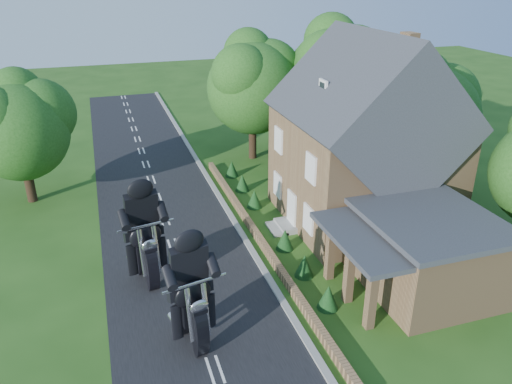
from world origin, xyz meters
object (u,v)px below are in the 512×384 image
object	(u,v)px
annex	(424,251)
motorcycle_follow	(148,267)
garden_wall	(260,239)
house	(364,144)
motorcycle_lead	(193,328)

from	to	relation	value
annex	motorcycle_follow	size ratio (longest dim) A/B	4.31
garden_wall	annex	distance (m)	8.19
garden_wall	house	bearing A→B (deg)	9.17
garden_wall	annex	size ratio (longest dim) A/B	3.12
annex	motorcycle_follow	distance (m)	12.15
house	annex	size ratio (longest dim) A/B	1.45
garden_wall	annex	world-z (taller)	annex
house	motorcycle_follow	bearing A→B (deg)	-166.95
garden_wall	motorcycle_follow	world-z (taller)	motorcycle_follow
motorcycle_follow	house	bearing A→B (deg)	-177.73
house	motorcycle_lead	bearing A→B (deg)	-145.72
garden_wall	annex	bearing A→B (deg)	-46.16
motorcycle_lead	annex	bearing A→B (deg)	171.88
garden_wall	house	xyz separation A→B (m)	(6.19, 1.00, 4.14)
house	annex	bearing A→B (deg)	-95.24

